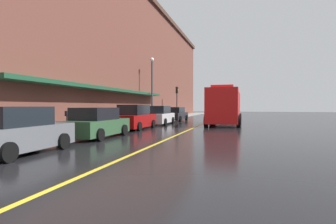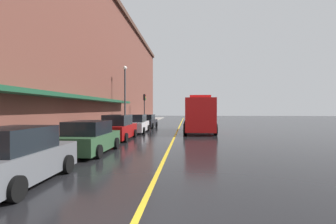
{
  "view_description": "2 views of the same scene",
  "coord_description": "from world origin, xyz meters",
  "px_view_note": "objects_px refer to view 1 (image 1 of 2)",
  "views": [
    {
      "loc": [
        3.88,
        -4.49,
        1.74
      ],
      "look_at": [
        -1.65,
        14.83,
        1.29
      ],
      "focal_mm": 28.57,
      "sensor_mm": 36.0,
      "label": 1
    },
    {
      "loc": [
        1.05,
        -3.61,
        2.25
      ],
      "look_at": [
        -0.81,
        19.66,
        1.98
      ],
      "focal_mm": 26.32,
      "sensor_mm": 36.0,
      "label": 2
    }
  ],
  "objects_px": {
    "parked_car_3": "(159,116)",
    "fire_truck": "(225,107)",
    "parked_car_2": "(135,118)",
    "parking_meter_1": "(67,119)",
    "parked_car_0": "(17,132)",
    "parked_car_1": "(97,123)",
    "parked_car_4": "(176,114)",
    "street_lamp_left": "(152,82)",
    "parking_meter_0": "(7,123)",
    "traffic_light_near": "(177,96)"
  },
  "relations": [
    {
      "from": "parked_car_1",
      "to": "parked_car_3",
      "type": "bearing_deg",
      "value": -0.39
    },
    {
      "from": "parked_car_3",
      "to": "parking_meter_1",
      "type": "xyz_separation_m",
      "value": [
        -1.5,
        -11.73,
        0.24
      ]
    },
    {
      "from": "fire_truck",
      "to": "parking_meter_0",
      "type": "bearing_deg",
      "value": -24.27
    },
    {
      "from": "parked_car_1",
      "to": "fire_truck",
      "type": "relative_size",
      "value": 0.55
    },
    {
      "from": "parked_car_4",
      "to": "fire_truck",
      "type": "height_order",
      "value": "fire_truck"
    },
    {
      "from": "parked_car_4",
      "to": "parking_meter_1",
      "type": "distance_m",
      "value": 18.12
    },
    {
      "from": "traffic_light_near",
      "to": "parking_meter_0",
      "type": "bearing_deg",
      "value": -90.13
    },
    {
      "from": "parked_car_3",
      "to": "parking_meter_0",
      "type": "xyz_separation_m",
      "value": [
        -1.5,
        -15.51,
        0.24
      ]
    },
    {
      "from": "parked_car_0",
      "to": "parking_meter_0",
      "type": "xyz_separation_m",
      "value": [
        -1.34,
        0.83,
        0.25
      ]
    },
    {
      "from": "parking_meter_0",
      "to": "parking_meter_1",
      "type": "distance_m",
      "value": 3.77
    },
    {
      "from": "parking_meter_1",
      "to": "traffic_light_near",
      "type": "relative_size",
      "value": 0.31
    },
    {
      "from": "parked_car_1",
      "to": "street_lamp_left",
      "type": "bearing_deg",
      "value": 7.74
    },
    {
      "from": "street_lamp_left",
      "to": "traffic_light_near",
      "type": "distance_m",
      "value": 8.86
    },
    {
      "from": "parking_meter_0",
      "to": "parked_car_4",
      "type": "bearing_deg",
      "value": 86.1
    },
    {
      "from": "street_lamp_left",
      "to": "traffic_light_near",
      "type": "bearing_deg",
      "value": 85.67
    },
    {
      "from": "parked_car_1",
      "to": "parked_car_2",
      "type": "xyz_separation_m",
      "value": [
        -0.09,
        5.59,
        0.08
      ]
    },
    {
      "from": "parked_car_0",
      "to": "parked_car_1",
      "type": "distance_m",
      "value": 5.29
    },
    {
      "from": "parked_car_2",
      "to": "parking_meter_1",
      "type": "height_order",
      "value": "parked_car_2"
    },
    {
      "from": "traffic_light_near",
      "to": "parked_car_0",
      "type": "bearing_deg",
      "value": -87.47
    },
    {
      "from": "parked_car_2",
      "to": "parked_car_3",
      "type": "distance_m",
      "value": 5.46
    },
    {
      "from": "parked_car_4",
      "to": "traffic_light_near",
      "type": "height_order",
      "value": "traffic_light_near"
    },
    {
      "from": "street_lamp_left",
      "to": "traffic_light_near",
      "type": "relative_size",
      "value": 1.61
    },
    {
      "from": "parked_car_4",
      "to": "fire_truck",
      "type": "relative_size",
      "value": 0.58
    },
    {
      "from": "parking_meter_1",
      "to": "traffic_light_near",
      "type": "distance_m",
      "value": 24.44
    },
    {
      "from": "fire_truck",
      "to": "street_lamp_left",
      "type": "height_order",
      "value": "street_lamp_left"
    },
    {
      "from": "parked_car_4",
      "to": "traffic_light_near",
      "type": "relative_size",
      "value": 1.07
    },
    {
      "from": "parked_car_3",
      "to": "parked_car_0",
      "type": "bearing_deg",
      "value": 178.56
    },
    {
      "from": "parked_car_3",
      "to": "street_lamp_left",
      "type": "distance_m",
      "value": 5.67
    },
    {
      "from": "parked_car_0",
      "to": "parked_car_3",
      "type": "relative_size",
      "value": 0.95
    },
    {
      "from": "fire_truck",
      "to": "street_lamp_left",
      "type": "relative_size",
      "value": 1.15
    },
    {
      "from": "parked_car_4",
      "to": "street_lamp_left",
      "type": "relative_size",
      "value": 0.66
    },
    {
      "from": "parked_car_3",
      "to": "street_lamp_left",
      "type": "xyz_separation_m",
      "value": [
        -2.1,
        3.87,
        3.58
      ]
    },
    {
      "from": "street_lamp_left",
      "to": "parked_car_3",
      "type": "bearing_deg",
      "value": -61.54
    },
    {
      "from": "parked_car_3",
      "to": "fire_truck",
      "type": "relative_size",
      "value": 0.57
    },
    {
      "from": "parking_meter_1",
      "to": "parked_car_4",
      "type": "bearing_deg",
      "value": 85.29
    },
    {
      "from": "parked_car_0",
      "to": "parked_car_1",
      "type": "bearing_deg",
      "value": -2.14
    },
    {
      "from": "parking_meter_0",
      "to": "parking_meter_1",
      "type": "relative_size",
      "value": 1.0
    },
    {
      "from": "fire_truck",
      "to": "traffic_light_near",
      "type": "relative_size",
      "value": 1.86
    },
    {
      "from": "parked_car_0",
      "to": "parked_car_2",
      "type": "xyz_separation_m",
      "value": [
        -0.02,
        10.88,
        0.05
      ]
    },
    {
      "from": "parking_meter_0",
      "to": "street_lamp_left",
      "type": "xyz_separation_m",
      "value": [
        -0.6,
        19.38,
        3.34
      ]
    },
    {
      "from": "parked_car_4",
      "to": "parking_meter_1",
      "type": "bearing_deg",
      "value": 177.55
    },
    {
      "from": "parked_car_2",
      "to": "parked_car_4",
      "type": "xyz_separation_m",
      "value": [
        0.17,
        11.78,
        -0.09
      ]
    },
    {
      "from": "parked_car_1",
      "to": "parked_car_3",
      "type": "xyz_separation_m",
      "value": [
        0.09,
        11.04,
        0.04
      ]
    },
    {
      "from": "parked_car_4",
      "to": "parking_meter_0",
      "type": "relative_size",
      "value": 3.47
    },
    {
      "from": "traffic_light_near",
      "to": "parked_car_1",
      "type": "bearing_deg",
      "value": -86.74
    },
    {
      "from": "parked_car_1",
      "to": "parked_car_2",
      "type": "bearing_deg",
      "value": 0.96
    },
    {
      "from": "parked_car_0",
      "to": "parked_car_1",
      "type": "height_order",
      "value": "parked_car_0"
    },
    {
      "from": "parked_car_4",
      "to": "street_lamp_left",
      "type": "xyz_separation_m",
      "value": [
        -2.09,
        -2.46,
        3.64
      ]
    },
    {
      "from": "parked_car_4",
      "to": "fire_truck",
      "type": "distance_m",
      "value": 8.12
    },
    {
      "from": "parked_car_0",
      "to": "parked_car_4",
      "type": "xyz_separation_m",
      "value": [
        0.15,
        22.66,
        -0.04
      ]
    }
  ]
}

